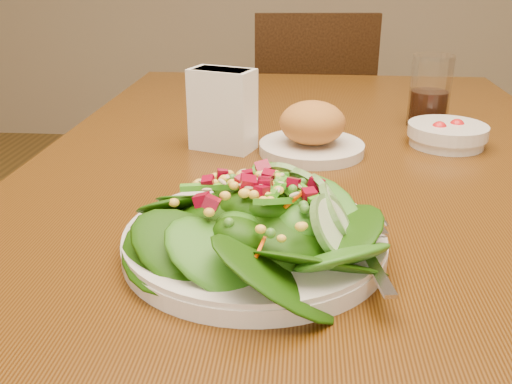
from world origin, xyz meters
TOP-DOWN VIEW (x-y plane):
  - dining_table at (0.00, 0.00)m, footprint 0.90×1.40m
  - chair_far at (-0.00, 1.10)m, footprint 0.44×0.45m
  - salad_plate at (-0.06, -0.30)m, footprint 0.29×0.28m
  - bread_plate at (-0.01, 0.04)m, footprint 0.17×0.17m
  - tomato_bowl at (0.22, 0.10)m, footprint 0.13×0.13m
  - drinking_glass at (0.21, 0.22)m, footprint 0.07×0.07m
  - napkin_holder at (-0.15, 0.05)m, footprint 0.11×0.09m

SIDE VIEW (x-z plane):
  - chair_far at x=0.00m, z-range 0.03..0.91m
  - dining_table at x=0.00m, z-range 0.27..1.02m
  - tomato_bowl at x=0.22m, z-range 0.75..0.79m
  - salad_plate at x=-0.06m, z-range 0.74..0.82m
  - bread_plate at x=-0.01m, z-range 0.74..0.83m
  - drinking_glass at x=0.21m, z-range 0.74..0.87m
  - napkin_holder at x=-0.15m, z-range 0.75..0.89m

